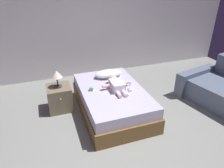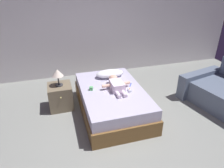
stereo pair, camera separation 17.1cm
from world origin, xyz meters
TOP-DOWN VIEW (x-y plane):
  - ground_plane at (0.00, 0.00)m, footprint 8.00×8.00m
  - wall_behind_bed at (0.00, 3.00)m, footprint 8.00×0.12m
  - bed at (0.21, 1.15)m, footprint 1.11×1.76m
  - pillow at (0.30, 1.64)m, footprint 0.54×0.29m
  - baby at (0.29, 1.17)m, footprint 0.51×0.63m
  - toothbrush at (0.58, 1.22)m, footprint 0.09×0.13m
  - nightstand at (-0.68, 1.55)m, footprint 0.42×0.45m
  - lamp at (-0.68, 1.55)m, footprint 0.20×0.20m
  - toy_block at (-0.15, 1.22)m, footprint 0.08×0.08m
  - baby_bottle at (0.47, 1.00)m, footprint 0.05×0.11m

SIDE VIEW (x-z plane):
  - ground_plane at x=0.00m, z-range 0.00..0.00m
  - bed at x=0.21m, z-range 0.00..0.46m
  - nightstand at x=-0.68m, z-range 0.00..0.47m
  - toothbrush at x=0.58m, z-range 0.46..0.48m
  - baby_bottle at x=0.47m, z-range 0.46..0.52m
  - toy_block at x=-0.15m, z-range 0.46..0.52m
  - pillow at x=0.30m, z-range 0.46..0.61m
  - baby at x=0.29m, z-range 0.45..0.62m
  - lamp at x=-0.68m, z-range 0.54..0.86m
  - wall_behind_bed at x=0.00m, z-range 0.00..2.86m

